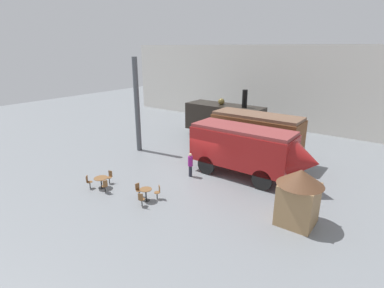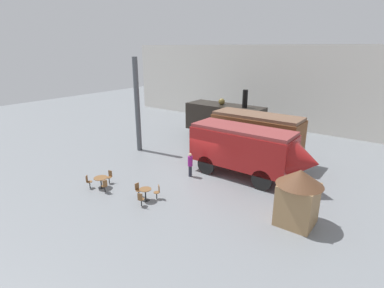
{
  "view_description": "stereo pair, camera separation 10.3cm",
  "coord_description": "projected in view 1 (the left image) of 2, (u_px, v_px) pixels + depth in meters",
  "views": [
    {
      "loc": [
        11.26,
        -16.64,
        8.75
      ],
      "look_at": [
        -1.83,
        1.0,
        1.6
      ],
      "focal_mm": 28.0,
      "sensor_mm": 36.0,
      "label": 1
    },
    {
      "loc": [
        11.35,
        -16.58,
        8.75
      ],
      "look_at": [
        -1.83,
        1.0,
        1.6
      ],
      "focal_mm": 28.0,
      "sensor_mm": 36.0,
      "label": 2
    }
  ],
  "objects": [
    {
      "name": "cafe_table_mid",
      "position": [
        101.0,
        180.0,
        19.31
      ],
      "size": [
        0.88,
        0.88,
        0.71
      ],
      "color": "black",
      "rests_on": "ground_plane"
    },
    {
      "name": "cafe_chair_5",
      "position": [
        88.0,
        181.0,
        19.29
      ],
      "size": [
        0.41,
        0.4,
        0.87
      ],
      "rotation": [
        0.0,
        0.0,
        13.25
      ],
      "color": "black",
      "rests_on": "ground_plane"
    },
    {
      "name": "backdrop_wall",
      "position": [
        287.0,
        88.0,
        32.46
      ],
      "size": [
        44.0,
        0.15,
        9.0
      ],
      "color": "silver",
      "rests_on": "ground_plane"
    },
    {
      "name": "cafe_table_near",
      "position": [
        146.0,
        192.0,
        17.7
      ],
      "size": [
        0.73,
        0.73,
        0.76
      ],
      "color": "black",
      "rests_on": "ground_plane"
    },
    {
      "name": "cafe_chair_4",
      "position": [
        110.0,
        176.0,
        20.02
      ],
      "size": [
        0.36,
        0.37,
        0.87
      ],
      "rotation": [
        0.0,
        0.0,
        11.16
      ],
      "color": "black",
      "rests_on": "ground_plane"
    },
    {
      "name": "cafe_chair_2",
      "position": [
        141.0,
        199.0,
        17.03
      ],
      "size": [
        0.38,
        0.4,
        0.87
      ],
      "rotation": [
        0.0,
        0.0,
        8.27
      ],
      "color": "black",
      "rests_on": "ground_plane"
    },
    {
      "name": "passenger_coach_wooden",
      "position": [
        256.0,
        133.0,
        23.83
      ],
      "size": [
        7.03,
        2.6,
        3.74
      ],
      "color": "brown",
      "rests_on": "ground_plane"
    },
    {
      "name": "cafe_chair_0",
      "position": [
        158.0,
        191.0,
        17.92
      ],
      "size": [
        0.4,
        0.4,
        0.87
      ],
      "rotation": [
        0.0,
        0.0,
        4.08
      ],
      "color": "black",
      "rests_on": "ground_plane"
    },
    {
      "name": "visitor_person",
      "position": [
        190.0,
        164.0,
        20.95
      ],
      "size": [
        0.34,
        0.34,
        1.73
      ],
      "color": "#262633",
      "rests_on": "ground_plane"
    },
    {
      "name": "steam_locomotive",
      "position": [
        224.0,
        118.0,
        29.85
      ],
      "size": [
        7.79,
        2.68,
        4.96
      ],
      "color": "black",
      "rests_on": "ground_plane"
    },
    {
      "name": "streamlined_locomotive",
      "position": [
        250.0,
        148.0,
        20.31
      ],
      "size": [
        8.7,
        2.62,
        3.56
      ],
      "color": "maroon",
      "rests_on": "ground_plane"
    },
    {
      "name": "ticket_kiosk",
      "position": [
        299.0,
        194.0,
        15.1
      ],
      "size": [
        2.34,
        2.34,
        3.0
      ],
      "color": "#99754C",
      "rests_on": "ground_plane"
    },
    {
      "name": "support_pillar",
      "position": [
        137.0,
        105.0,
        25.42
      ],
      "size": [
        0.44,
        0.44,
        8.0
      ],
      "color": "#4C5156",
      "rests_on": "ground_plane"
    },
    {
      "name": "cafe_chair_1",
      "position": [
        138.0,
        189.0,
        18.19
      ],
      "size": [
        0.37,
        0.36,
        0.87
      ],
      "rotation": [
        0.0,
        0.0,
        6.17
      ],
      "color": "black",
      "rests_on": "ground_plane"
    },
    {
      "name": "cafe_chair_3",
      "position": [
        105.0,
        185.0,
        18.68
      ],
      "size": [
        0.39,
        0.38,
        0.87
      ],
      "rotation": [
        0.0,
        0.0,
        9.07
      ],
      "color": "black",
      "rests_on": "ground_plane"
    },
    {
      "name": "ground_plane",
      "position": [
        204.0,
        173.0,
        21.8
      ],
      "size": [
        80.0,
        80.0,
        0.0
      ],
      "primitive_type": "plane",
      "color": "gray"
    }
  ]
}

